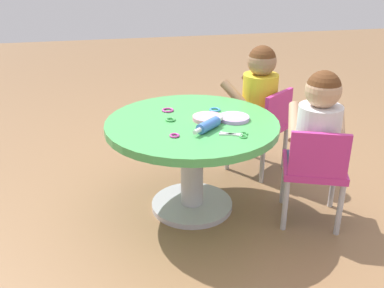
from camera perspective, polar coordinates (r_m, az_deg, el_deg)
ground_plane at (r=2.45m, az=-0.00°, el=-8.11°), size 10.00×10.00×0.00m
craft_table at (r=2.26m, az=-0.00°, el=0.09°), size 0.88×0.88×0.50m
child_chair_left at (r=2.26m, az=15.55°, el=-3.07°), size 0.39×0.39×0.54m
seated_child_left at (r=2.21m, az=16.10°, el=2.65°), size 0.42×0.38×0.51m
child_chair_right at (r=2.74m, az=9.13°, el=2.40°), size 0.42×0.42×0.54m
seated_child_right at (r=2.68m, az=8.72°, el=7.11°), size 0.44×0.42×0.51m
rolling_pin at (r=2.10m, az=2.14°, el=2.46°), size 0.17×0.19×0.05m
craft_scissors at (r=2.06m, az=5.97°, el=1.20°), size 0.10×0.14×0.01m
playdough_blob_0 at (r=2.24m, az=2.01°, el=3.41°), size 0.15×0.15×0.02m
playdough_blob_1 at (r=2.24m, az=5.43°, el=3.37°), size 0.16×0.16×0.02m
cookie_cutter_0 at (r=2.04m, az=-2.28°, el=1.11°), size 0.05×0.05×0.01m
cookie_cutter_1 at (r=2.36m, az=-3.15°, el=4.40°), size 0.06×0.06×0.01m
cookie_cutter_2 at (r=2.23m, az=-2.80°, el=3.17°), size 0.05×0.05×0.01m
cookie_cutter_3 at (r=2.37m, az=2.98°, el=4.45°), size 0.06×0.06×0.01m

